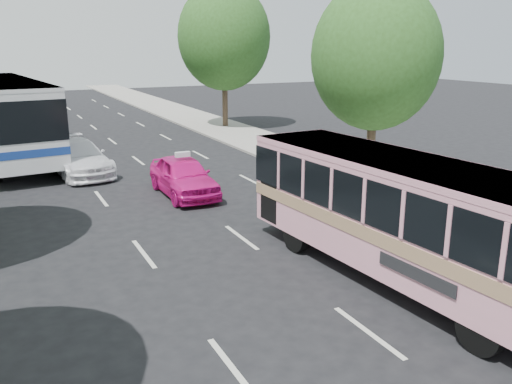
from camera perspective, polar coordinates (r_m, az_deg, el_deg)
ground at (r=12.22m, az=2.06°, el=-11.34°), size 120.00×120.00×0.00m
sidewalk_right at (r=33.07m, az=-1.31°, el=5.93°), size 4.00×90.00×0.12m
tree_right_near at (r=22.43m, az=12.78°, el=14.28°), size 5.10×5.10×7.95m
tree_right_far at (r=36.46m, az=-3.23°, el=16.36°), size 6.00×6.00×9.35m
pink_bus at (r=12.99m, az=14.99°, el=-1.53°), size 3.05×9.38×2.94m
pink_taxi at (r=20.31m, az=-7.65°, el=1.69°), size 1.76×4.30×1.46m
white_pickup at (r=24.63m, az=-18.23°, el=3.47°), size 2.66×5.26×1.46m
tour_coach_front at (r=28.71m, az=-24.83°, el=7.63°), size 4.05×13.06×3.85m
taxi_roof_sign at (r=20.14m, az=-7.73°, el=3.95°), size 0.55×0.18×0.18m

